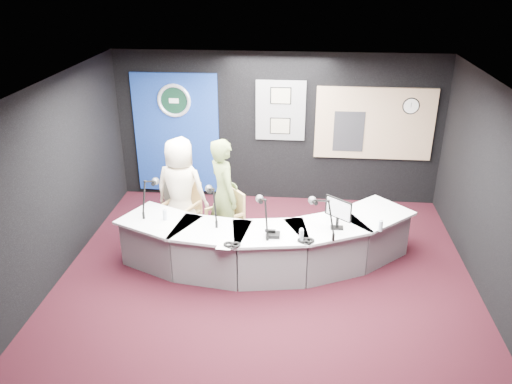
# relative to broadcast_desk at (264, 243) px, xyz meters

# --- Properties ---
(ground) EXTENTS (6.00, 6.00, 0.00)m
(ground) POSITION_rel_broadcast_desk_xyz_m (0.05, -0.55, -0.38)
(ground) COLOR black
(ground) RESTS_ON ground
(ceiling) EXTENTS (6.00, 6.00, 0.02)m
(ceiling) POSITION_rel_broadcast_desk_xyz_m (0.05, -0.55, 2.42)
(ceiling) COLOR silver
(ceiling) RESTS_ON ground
(wall_back) EXTENTS (6.00, 0.02, 2.80)m
(wall_back) POSITION_rel_broadcast_desk_xyz_m (0.05, 2.45, 1.02)
(wall_back) COLOR black
(wall_back) RESTS_ON ground
(wall_front) EXTENTS (6.00, 0.02, 2.80)m
(wall_front) POSITION_rel_broadcast_desk_xyz_m (0.05, -3.55, 1.02)
(wall_front) COLOR black
(wall_front) RESTS_ON ground
(wall_left) EXTENTS (0.02, 6.00, 2.80)m
(wall_left) POSITION_rel_broadcast_desk_xyz_m (-2.95, -0.55, 1.02)
(wall_left) COLOR black
(wall_left) RESTS_ON ground
(wall_right) EXTENTS (0.02, 6.00, 2.80)m
(wall_right) POSITION_rel_broadcast_desk_xyz_m (3.05, -0.55, 1.02)
(wall_right) COLOR black
(wall_right) RESTS_ON ground
(broadcast_desk) EXTENTS (4.50, 1.90, 0.75)m
(broadcast_desk) POSITION_rel_broadcast_desk_xyz_m (0.00, 0.00, 0.00)
(broadcast_desk) COLOR silver
(broadcast_desk) RESTS_ON ground
(backdrop_panel) EXTENTS (1.60, 0.05, 2.30)m
(backdrop_panel) POSITION_rel_broadcast_desk_xyz_m (-1.85, 2.42, 0.88)
(backdrop_panel) COLOR navy
(backdrop_panel) RESTS_ON wall_back
(agency_seal) EXTENTS (0.63, 0.07, 0.63)m
(agency_seal) POSITION_rel_broadcast_desk_xyz_m (-1.85, 2.38, 1.52)
(agency_seal) COLOR silver
(agency_seal) RESTS_ON backdrop_panel
(seal_center) EXTENTS (0.48, 0.01, 0.48)m
(seal_center) POSITION_rel_broadcast_desk_xyz_m (-1.85, 2.38, 1.52)
(seal_center) COLOR black
(seal_center) RESTS_ON backdrop_panel
(pinboard) EXTENTS (0.90, 0.04, 1.10)m
(pinboard) POSITION_rel_broadcast_desk_xyz_m (0.10, 2.42, 1.38)
(pinboard) COLOR slate
(pinboard) RESTS_ON wall_back
(framed_photo_upper) EXTENTS (0.34, 0.02, 0.27)m
(framed_photo_upper) POSITION_rel_broadcast_desk_xyz_m (0.10, 2.39, 1.65)
(framed_photo_upper) COLOR gray
(framed_photo_upper) RESTS_ON pinboard
(framed_photo_lower) EXTENTS (0.34, 0.02, 0.27)m
(framed_photo_lower) POSITION_rel_broadcast_desk_xyz_m (0.10, 2.39, 1.09)
(framed_photo_lower) COLOR gray
(framed_photo_lower) RESTS_ON pinboard
(booth_window_frame) EXTENTS (2.12, 0.06, 1.32)m
(booth_window_frame) POSITION_rel_broadcast_desk_xyz_m (1.80, 2.42, 1.18)
(booth_window_frame) COLOR tan
(booth_window_frame) RESTS_ON wall_back
(booth_glow) EXTENTS (2.00, 0.02, 1.20)m
(booth_glow) POSITION_rel_broadcast_desk_xyz_m (1.80, 2.41, 1.18)
(booth_glow) COLOR #D9B189
(booth_glow) RESTS_ON booth_window_frame
(equipment_rack) EXTENTS (0.55, 0.02, 0.75)m
(equipment_rack) POSITION_rel_broadcast_desk_xyz_m (1.35, 2.39, 1.03)
(equipment_rack) COLOR black
(equipment_rack) RESTS_ON booth_window_frame
(wall_clock) EXTENTS (0.28, 0.01, 0.28)m
(wall_clock) POSITION_rel_broadcast_desk_xyz_m (2.40, 2.39, 1.52)
(wall_clock) COLOR white
(wall_clock) RESTS_ON booth_window_frame
(armchair_left) EXTENTS (0.74, 0.74, 1.00)m
(armchair_left) POSITION_rel_broadcast_desk_xyz_m (-1.41, 0.72, 0.13)
(armchair_left) COLOR tan
(armchair_left) RESTS_ON ground
(armchair_right) EXTENTS (0.73, 0.73, 0.92)m
(armchair_right) POSITION_rel_broadcast_desk_xyz_m (-0.67, 0.48, 0.08)
(armchair_right) COLOR tan
(armchair_right) RESTS_ON ground
(draped_jacket) EXTENTS (0.50, 0.28, 0.70)m
(draped_jacket) POSITION_rel_broadcast_desk_xyz_m (-1.53, 0.95, 0.24)
(draped_jacket) COLOR #6C6A5C
(draped_jacket) RESTS_ON armchair_left
(person_man) EXTENTS (0.93, 0.69, 1.75)m
(person_man) POSITION_rel_broadcast_desk_xyz_m (-1.41, 0.72, 0.50)
(person_man) COLOR #FDE8CA
(person_man) RESTS_ON ground
(person_woman) EXTENTS (0.72, 0.80, 1.84)m
(person_woman) POSITION_rel_broadcast_desk_xyz_m (-0.67, 0.48, 0.54)
(person_woman) COLOR olive
(person_woman) RESTS_ON ground
(computer_monitor) EXTENTS (0.39, 0.34, 0.33)m
(computer_monitor) POSITION_rel_broadcast_desk_xyz_m (1.05, -0.13, 0.70)
(computer_monitor) COLOR black
(computer_monitor) RESTS_ON broadcast_desk
(desk_phone) EXTENTS (0.20, 0.16, 0.05)m
(desk_phone) POSITION_rel_broadcast_desk_xyz_m (0.15, -0.44, 0.40)
(desk_phone) COLOR black
(desk_phone) RESTS_ON broadcast_desk
(headphones_near) EXTENTS (0.20, 0.20, 0.03)m
(headphones_near) POSITION_rel_broadcast_desk_xyz_m (0.61, -0.55, 0.39)
(headphones_near) COLOR black
(headphones_near) RESTS_ON broadcast_desk
(headphones_far) EXTENTS (0.20, 0.20, 0.03)m
(headphones_far) POSITION_rel_broadcast_desk_xyz_m (-0.38, -0.75, 0.39)
(headphones_far) COLOR black
(headphones_far) RESTS_ON broadcast_desk
(paper_stack) EXTENTS (0.23, 0.30, 0.00)m
(paper_stack) POSITION_rel_broadcast_desk_xyz_m (-1.39, -0.28, 0.38)
(paper_stack) COLOR white
(paper_stack) RESTS_ON broadcast_desk
(notepad) EXTENTS (0.21, 0.29, 0.00)m
(notepad) POSITION_rel_broadcast_desk_xyz_m (-0.48, -0.73, 0.38)
(notepad) COLOR white
(notepad) RESTS_ON broadcast_desk
(boom_mic_a) EXTENTS (0.16, 0.74, 0.60)m
(boom_mic_a) POSITION_rel_broadcast_desk_xyz_m (-1.78, 0.23, 0.68)
(boom_mic_a) COLOR black
(boom_mic_a) RESTS_ON broadcast_desk
(boom_mic_b) EXTENTS (0.32, 0.71, 0.60)m
(boom_mic_b) POSITION_rel_broadcast_desk_xyz_m (-0.77, 0.04, 0.68)
(boom_mic_b) COLOR black
(boom_mic_b) RESTS_ON broadcast_desk
(boom_mic_c) EXTENTS (0.28, 0.72, 0.60)m
(boom_mic_c) POSITION_rel_broadcast_desk_xyz_m (-0.00, -0.26, 0.68)
(boom_mic_c) COLOR black
(boom_mic_c) RESTS_ON broadcast_desk
(boom_mic_d) EXTENTS (0.42, 0.67, 0.60)m
(boom_mic_d) POSITION_rel_broadcast_desk_xyz_m (0.83, -0.21, 0.68)
(boom_mic_d) COLOR black
(boom_mic_d) RESTS_ON broadcast_desk
(water_bottles) EXTENTS (3.18, 0.48, 0.18)m
(water_bottles) POSITION_rel_broadcast_desk_xyz_m (0.09, -0.30, 0.46)
(water_bottles) COLOR silver
(water_bottles) RESTS_ON broadcast_desk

